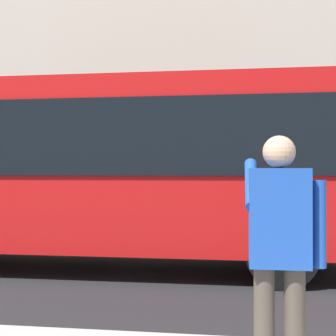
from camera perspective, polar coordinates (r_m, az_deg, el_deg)
name	(u,v)px	position (r m, az deg, el deg)	size (l,w,h in m)	color
ground_plane	(168,269)	(8.04, -0.04, -11.93)	(60.00, 60.00, 0.00)	#232326
building_facade_far	(201,27)	(15.28, 3.87, 16.28)	(28.00, 1.55, 12.00)	beige
red_bus	(92,167)	(8.19, -8.95, 0.14)	(9.05, 2.54, 3.08)	red
pedestrian_photographer	(280,241)	(3.35, 13.11, -8.42)	(0.53, 0.52, 1.70)	#4C4238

